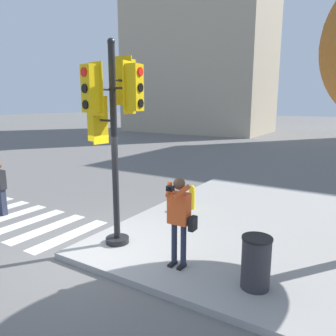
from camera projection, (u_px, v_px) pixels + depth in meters
The scene contains 9 objects.
ground_plane at pixel (90, 255), 6.96m from camera, with size 160.00×160.00×0.00m, color slate.
sidewalk_corner at pixel (296, 232), 8.04m from camera, with size 8.00×8.00×0.13m.
crosswalk_stripes at pixel (0, 214), 9.55m from camera, with size 6.32×2.28×0.01m.
traffic_signal_pole at pixel (113, 115), 6.77m from camera, with size 1.37×1.37×4.32m.
person_photographer at pixel (179, 214), 6.06m from camera, with size 0.58×0.54×1.72m.
pedestrian_distant at pixel (0, 187), 9.32m from camera, with size 0.34×0.20×1.57m.
fire_hydrant at pixel (192, 197), 9.55m from camera, with size 0.18×0.24×0.71m.
trash_bin at pixel (256, 262), 5.44m from camera, with size 0.51×0.51×0.90m.
building_left at pixel (199, 49), 35.56m from camera, with size 15.32×9.22×17.76m.
Camera 1 is at (4.84, -4.59, 3.19)m, focal length 35.00 mm.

